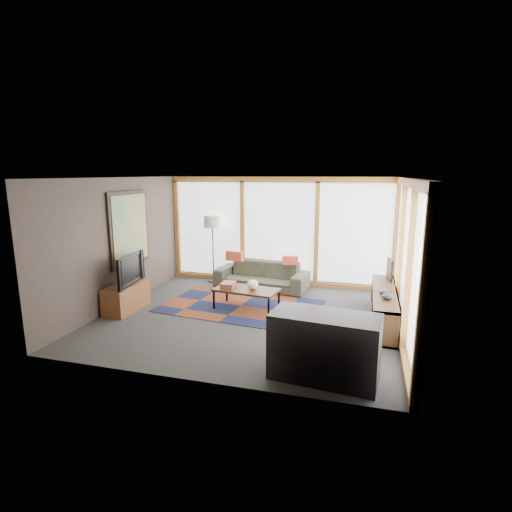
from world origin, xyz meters
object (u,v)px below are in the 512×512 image
(floor_lamp, at_px, (213,249))
(coffee_table, at_px, (246,299))
(bar_counter, at_px, (324,347))
(tv_console, at_px, (126,297))
(sofa, at_px, (262,275))
(television, at_px, (126,269))
(bookshelf, at_px, (384,307))

(floor_lamp, xyz_separation_m, coffee_table, (1.41, -1.77, -0.62))
(coffee_table, height_order, bar_counter, bar_counter)
(coffee_table, bearing_deg, tv_console, -162.50)
(sofa, relative_size, coffee_table, 1.72)
(coffee_table, xyz_separation_m, television, (-2.24, -0.71, 0.62))
(tv_console, distance_m, bar_counter, 4.39)
(television, height_order, bar_counter, television)
(floor_lamp, distance_m, bookshelf, 4.44)
(television, bearing_deg, floor_lamp, -25.34)
(floor_lamp, bearing_deg, coffee_table, -51.49)
(bookshelf, distance_m, tv_console, 4.95)
(tv_console, bearing_deg, coffee_table, 17.50)
(coffee_table, xyz_separation_m, tv_console, (-2.27, -0.72, 0.05))
(sofa, distance_m, floor_lamp, 1.44)
(floor_lamp, bearing_deg, bookshelf, -23.82)
(coffee_table, height_order, television, television)
(bookshelf, relative_size, bar_counter, 1.69)
(television, bearing_deg, sofa, -51.01)
(sofa, distance_m, bookshelf, 3.11)
(floor_lamp, height_order, tv_console, floor_lamp)
(coffee_table, xyz_separation_m, bookshelf, (2.63, -0.01, 0.09))
(floor_lamp, distance_m, coffee_table, 2.34)
(bookshelf, bearing_deg, coffee_table, 179.71)
(sofa, xyz_separation_m, bookshelf, (2.71, -1.52, -0.02))
(coffee_table, bearing_deg, television, -162.53)
(television, bearing_deg, bookshelf, -88.57)
(tv_console, xyz_separation_m, television, (0.03, 0.01, 0.57))
(sofa, height_order, bar_counter, bar_counter)
(sofa, xyz_separation_m, coffee_table, (0.08, -1.50, -0.11))
(sofa, relative_size, bookshelf, 0.92)
(sofa, height_order, coffee_table, sofa)
(sofa, bearing_deg, coffee_table, -80.08)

